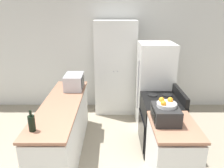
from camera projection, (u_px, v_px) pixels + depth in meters
wall_back at (112, 55)px, 5.21m from camera, size 7.00×0.06×2.60m
counter_left at (63, 129)px, 3.64m from camera, size 0.60×2.20×0.91m
counter_right at (171, 155)px, 3.00m from camera, size 0.60×0.82×0.91m
pantry_cabinet at (115, 68)px, 4.98m from camera, size 0.92×0.57×2.11m
stove at (160, 123)px, 3.77m from camera, size 0.66×0.79×1.07m
refrigerator at (154, 86)px, 4.38m from camera, size 0.69×0.70×1.73m
microwave at (74, 82)px, 4.08m from camera, size 0.33×0.47×0.27m
wine_bottle at (32, 123)px, 2.67m from camera, size 0.09×0.09×0.27m
toaster_oven at (166, 114)px, 2.90m from camera, size 0.34×0.42×0.21m
fruit_bowl at (166, 104)px, 2.87m from camera, size 0.26×0.26×0.11m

